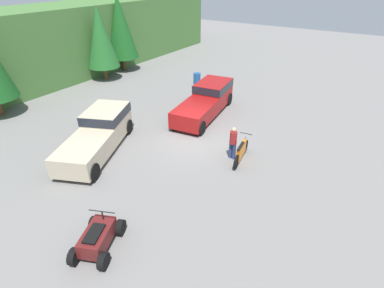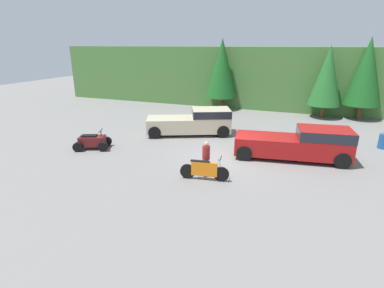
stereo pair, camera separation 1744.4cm
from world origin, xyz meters
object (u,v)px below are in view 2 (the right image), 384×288
Objects in this scene: pickup_truck_red at (301,142)px; dirt_bike at (204,170)px; steel_barrel at (384,141)px; pickup_truck_second at (196,121)px; rider_person at (206,157)px; quad_atv at (92,142)px.

pickup_truck_red is 2.72× the size of dirt_bike.
steel_barrel is (4.58, 3.64, -0.51)m from pickup_truck_red.
pickup_truck_red is at bearing -141.53° from steel_barrel.
pickup_truck_second is 6.91m from rider_person.
dirt_bike is at bearing -90.47° from pickup_truck_second.
pickup_truck_second is 6.89m from quad_atv.
dirt_bike is 0.64m from rider_person.
pickup_truck_second is at bearing 23.87° from quad_atv.
pickup_truck_red is 6.98× the size of steel_barrel.
quad_atv is at bearing -175.39° from pickup_truck_red.
pickup_truck_second is at bearing -173.83° from steel_barrel.
quad_atv reaches higher than steel_barrel.
pickup_truck_red reaches higher than quad_atv.
steel_barrel is (16.17, 6.27, 0.00)m from quad_atv.
rider_person reaches higher than steel_barrel.
pickup_truck_second is 6.72× the size of steel_barrel.
pickup_truck_red is 2.64× the size of quad_atv.
quad_atv is 17.35m from steel_barrel.
quad_atv is (-7.60, 1.71, -0.04)m from dirt_bike.
quad_atv is 1.35× the size of rider_person.
rider_person reaches higher than dirt_bike.
dirt_bike is (-4.00, -4.35, -0.47)m from pickup_truck_red.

